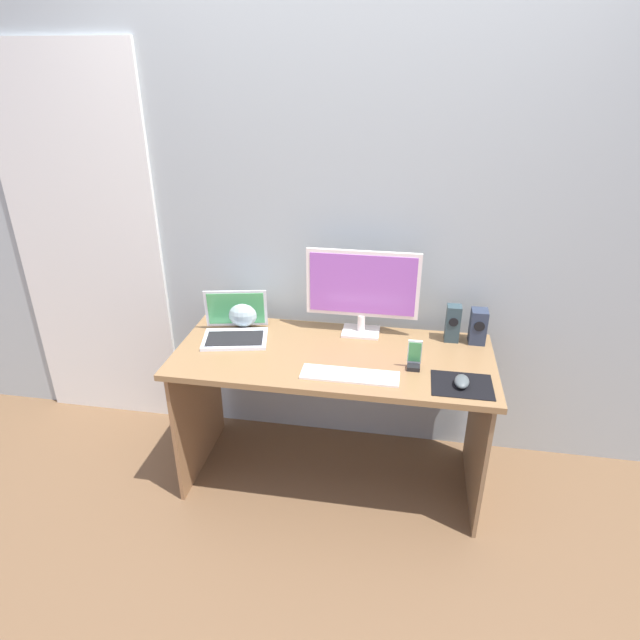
{
  "coord_description": "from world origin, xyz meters",
  "views": [
    {
      "loc": [
        0.3,
        -2.12,
        1.92
      ],
      "look_at": [
        -0.06,
        -0.02,
        0.89
      ],
      "focal_mm": 30.19,
      "sensor_mm": 36.0,
      "label": 1
    }
  ],
  "objects": [
    {
      "name": "ground_plane",
      "position": [
        0.0,
        0.0,
        0.0
      ],
      "size": [
        8.0,
        8.0,
        0.0
      ],
      "primitive_type": "plane",
      "color": "brown"
    },
    {
      "name": "wall_back",
      "position": [
        0.0,
        0.4,
        1.25
      ],
      "size": [
        6.0,
        0.04,
        2.5
      ],
      "primitive_type": "cube",
      "color": "#A2ADB0",
      "rests_on": "ground_plane"
    },
    {
      "name": "door_left",
      "position": [
        -1.37,
        0.37,
        1.01
      ],
      "size": [
        0.82,
        0.02,
        2.02
      ],
      "primitive_type": "cube",
      "color": "white",
      "rests_on": "ground_plane"
    },
    {
      "name": "desk",
      "position": [
        0.0,
        0.0,
        0.57
      ],
      "size": [
        1.45,
        0.63,
        0.71
      ],
      "color": "olive",
      "rests_on": "ground_plane"
    },
    {
      "name": "monitor",
      "position": [
        0.1,
        0.23,
        0.95
      ],
      "size": [
        0.54,
        0.14,
        0.42
      ],
      "color": "white",
      "rests_on": "desk"
    },
    {
      "name": "speaker_right",
      "position": [
        0.65,
        0.23,
        0.8
      ],
      "size": [
        0.08,
        0.09,
        0.17
      ],
      "color": "#2B3449",
      "rests_on": "desk"
    },
    {
      "name": "speaker_near_monitor",
      "position": [
        0.54,
        0.23,
        0.8
      ],
      "size": [
        0.07,
        0.07,
        0.18
      ],
      "color": "#2E4148",
      "rests_on": "desk"
    },
    {
      "name": "laptop",
      "position": [
        -0.49,
        0.08,
        0.76
      ],
      "size": [
        0.34,
        0.3,
        0.21
      ],
      "color": "white",
      "rests_on": "desk"
    },
    {
      "name": "fishbowl",
      "position": [
        -0.49,
        0.22,
        0.8
      ],
      "size": [
        0.17,
        0.17,
        0.17
      ],
      "primitive_type": "sphere",
      "color": "silver",
      "rests_on": "desk"
    },
    {
      "name": "keyboard_external",
      "position": [
        0.1,
        -0.18,
        0.72
      ],
      "size": [
        0.42,
        0.12,
        0.01
      ],
      "primitive_type": "cube",
      "rotation": [
        0.0,
        0.0,
        -0.0
      ],
      "color": "white",
      "rests_on": "desk"
    },
    {
      "name": "mousepad",
      "position": [
        0.56,
        -0.17,
        0.72
      ],
      "size": [
        0.25,
        0.2,
        0.0
      ],
      "primitive_type": "cube",
      "color": "black",
      "rests_on": "desk"
    },
    {
      "name": "mouse",
      "position": [
        0.56,
        -0.18,
        0.74
      ],
      "size": [
        0.07,
        0.11,
        0.04
      ],
      "primitive_type": "ellipsoid",
      "rotation": [
        0.0,
        0.0,
        -0.1
      ],
      "color": "#4B5455",
      "rests_on": "mousepad"
    },
    {
      "name": "phone_in_dock",
      "position": [
        0.36,
        -0.07,
        0.76
      ],
      "size": [
        0.06,
        0.05,
        0.14
      ],
      "color": "black",
      "rests_on": "desk"
    }
  ]
}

